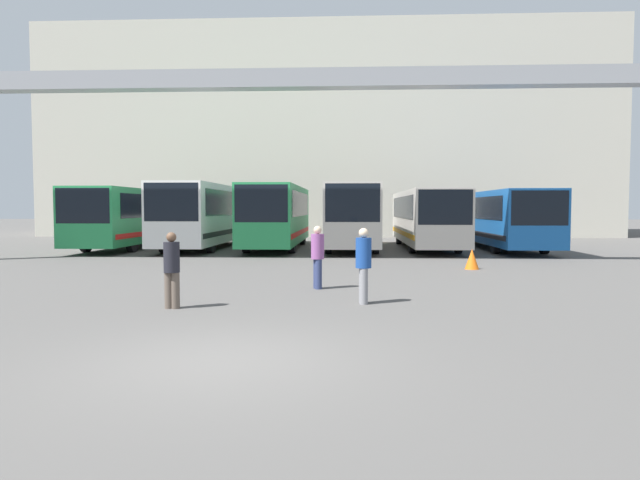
{
  "coord_description": "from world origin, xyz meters",
  "views": [
    {
      "loc": [
        1.76,
        -7.71,
        2.13
      ],
      "look_at": [
        0.57,
        16.41,
        0.77
      ],
      "focal_mm": 32.0,
      "sensor_mm": 36.0,
      "label": 1
    }
  ],
  "objects_px": {
    "bus_slot_2": "(277,213)",
    "pedestrian_near_right": "(363,264)",
    "bus_slot_3": "(352,213)",
    "pedestrian_far_center": "(172,268)",
    "bus_slot_5": "(501,216)",
    "bus_slot_0": "(135,214)",
    "bus_slot_4": "(426,215)",
    "traffic_cone": "(472,259)",
    "bus_slot_1": "(203,212)",
    "pedestrian_near_center": "(318,255)"
  },
  "relations": [
    {
      "from": "pedestrian_far_center",
      "to": "pedestrian_near_right",
      "type": "relative_size",
      "value": 0.96
    },
    {
      "from": "bus_slot_3",
      "to": "bus_slot_5",
      "type": "distance_m",
      "value": 7.84
    },
    {
      "from": "bus_slot_0",
      "to": "bus_slot_1",
      "type": "distance_m",
      "value": 3.94
    },
    {
      "from": "bus_slot_0",
      "to": "pedestrian_far_center",
      "type": "distance_m",
      "value": 19.94
    },
    {
      "from": "bus_slot_0",
      "to": "pedestrian_near_right",
      "type": "height_order",
      "value": "bus_slot_0"
    },
    {
      "from": "bus_slot_3",
      "to": "pedestrian_near_right",
      "type": "xyz_separation_m",
      "value": [
        0.16,
        -16.64,
        -0.99
      ]
    },
    {
      "from": "bus_slot_0",
      "to": "traffic_cone",
      "type": "distance_m",
      "value": 18.85
    },
    {
      "from": "bus_slot_3",
      "to": "pedestrian_far_center",
      "type": "distance_m",
      "value": 17.91
    },
    {
      "from": "bus_slot_0",
      "to": "traffic_cone",
      "type": "relative_size",
      "value": 17.02
    },
    {
      "from": "pedestrian_near_right",
      "to": "traffic_cone",
      "type": "distance_m",
      "value": 8.36
    },
    {
      "from": "pedestrian_near_right",
      "to": "bus_slot_5",
      "type": "bearing_deg",
      "value": -27.61
    },
    {
      "from": "pedestrian_near_center",
      "to": "pedestrian_near_right",
      "type": "xyz_separation_m",
      "value": [
        1.14,
        -2.3,
        0.01
      ]
    },
    {
      "from": "bus_slot_0",
      "to": "bus_slot_4",
      "type": "relative_size",
      "value": 0.98
    },
    {
      "from": "bus_slot_5",
      "to": "pedestrian_near_center",
      "type": "relative_size",
      "value": 7.33
    },
    {
      "from": "bus_slot_1",
      "to": "pedestrian_near_right",
      "type": "height_order",
      "value": "bus_slot_1"
    },
    {
      "from": "pedestrian_near_center",
      "to": "traffic_cone",
      "type": "xyz_separation_m",
      "value": [
        5.11,
        5.04,
        -0.53
      ]
    },
    {
      "from": "bus_slot_0",
      "to": "bus_slot_5",
      "type": "height_order",
      "value": "bus_slot_0"
    },
    {
      "from": "bus_slot_5",
      "to": "pedestrian_near_right",
      "type": "height_order",
      "value": "bus_slot_5"
    },
    {
      "from": "bus_slot_0",
      "to": "pedestrian_near_right",
      "type": "bearing_deg",
      "value": -56.01
    },
    {
      "from": "pedestrian_near_center",
      "to": "pedestrian_near_right",
      "type": "relative_size",
      "value": 0.98
    },
    {
      "from": "bus_slot_2",
      "to": "bus_slot_4",
      "type": "distance_m",
      "value": 7.8
    },
    {
      "from": "bus_slot_2",
      "to": "bus_slot_4",
      "type": "xyz_separation_m",
      "value": [
        7.78,
        0.56,
        -0.12
      ]
    },
    {
      "from": "bus_slot_4",
      "to": "pedestrian_near_center",
      "type": "distance_m",
      "value": 16.13
    },
    {
      "from": "bus_slot_0",
      "to": "bus_slot_5",
      "type": "xyz_separation_m",
      "value": [
        19.45,
        0.03,
        -0.07
      ]
    },
    {
      "from": "bus_slot_2",
      "to": "bus_slot_4",
      "type": "relative_size",
      "value": 0.91
    },
    {
      "from": "bus_slot_2",
      "to": "pedestrian_near_right",
      "type": "distance_m",
      "value": 17.59
    },
    {
      "from": "bus_slot_1",
      "to": "bus_slot_2",
      "type": "xyz_separation_m",
      "value": [
        3.89,
        0.17,
        -0.05
      ]
    },
    {
      "from": "bus_slot_4",
      "to": "bus_slot_5",
      "type": "distance_m",
      "value": 3.89
    },
    {
      "from": "pedestrian_near_center",
      "to": "bus_slot_2",
      "type": "bearing_deg",
      "value": -9.39
    },
    {
      "from": "bus_slot_1",
      "to": "traffic_cone",
      "type": "relative_size",
      "value": 15.26
    },
    {
      "from": "bus_slot_1",
      "to": "pedestrian_far_center",
      "type": "bearing_deg",
      "value": -77.68
    },
    {
      "from": "bus_slot_2",
      "to": "bus_slot_5",
      "type": "distance_m",
      "value": 11.68
    },
    {
      "from": "bus_slot_1",
      "to": "bus_slot_2",
      "type": "bearing_deg",
      "value": 2.49
    },
    {
      "from": "bus_slot_0",
      "to": "pedestrian_near_center",
      "type": "relative_size",
      "value": 7.29
    },
    {
      "from": "pedestrian_far_center",
      "to": "pedestrian_near_right",
      "type": "distance_m",
      "value": 4.14
    },
    {
      "from": "bus_slot_5",
      "to": "traffic_cone",
      "type": "xyz_separation_m",
      "value": [
        -3.66,
        -10.24,
        -1.35
      ]
    },
    {
      "from": "bus_slot_5",
      "to": "pedestrian_far_center",
      "type": "height_order",
      "value": "bus_slot_5"
    },
    {
      "from": "bus_slot_0",
      "to": "bus_slot_2",
      "type": "height_order",
      "value": "bus_slot_2"
    },
    {
      "from": "bus_slot_3",
      "to": "bus_slot_5",
      "type": "xyz_separation_m",
      "value": [
        7.78,
        0.94,
        -0.17
      ]
    },
    {
      "from": "bus_slot_3",
      "to": "traffic_cone",
      "type": "relative_size",
      "value": 14.47
    },
    {
      "from": "traffic_cone",
      "to": "bus_slot_3",
      "type": "bearing_deg",
      "value": 113.9
    },
    {
      "from": "bus_slot_4",
      "to": "bus_slot_5",
      "type": "relative_size",
      "value": 1.01
    },
    {
      "from": "bus_slot_5",
      "to": "bus_slot_2",
      "type": "bearing_deg",
      "value": -177.59
    },
    {
      "from": "pedestrian_far_center",
      "to": "bus_slot_5",
      "type": "bearing_deg",
      "value": 63.43
    },
    {
      "from": "bus_slot_1",
      "to": "bus_slot_4",
      "type": "relative_size",
      "value": 0.88
    },
    {
      "from": "pedestrian_far_center",
      "to": "pedestrian_near_right",
      "type": "height_order",
      "value": "pedestrian_near_right"
    },
    {
      "from": "bus_slot_3",
      "to": "bus_slot_2",
      "type": "bearing_deg",
      "value": 173.43
    },
    {
      "from": "bus_slot_5",
      "to": "traffic_cone",
      "type": "distance_m",
      "value": 10.96
    },
    {
      "from": "bus_slot_5",
      "to": "bus_slot_3",
      "type": "bearing_deg",
      "value": -173.12
    },
    {
      "from": "bus_slot_2",
      "to": "bus_slot_4",
      "type": "height_order",
      "value": "bus_slot_2"
    }
  ]
}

